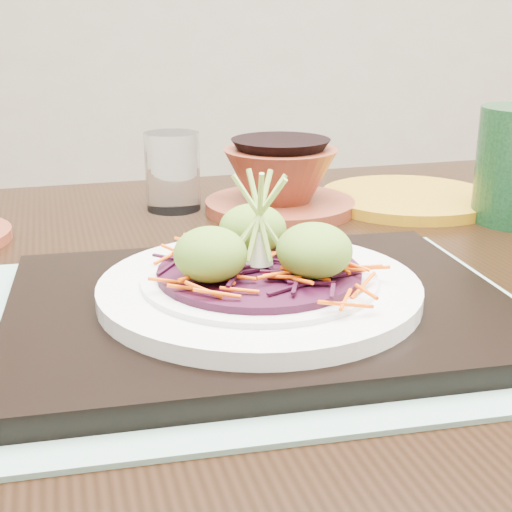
{
  "coord_description": "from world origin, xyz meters",
  "views": [
    {
      "loc": [
        -0.1,
        -0.66,
        1.04
      ],
      "look_at": [
        -0.03,
        -0.14,
        0.87
      ],
      "focal_mm": 50.0,
      "sensor_mm": 36.0,
      "label": 1
    }
  ],
  "objects": [
    {
      "name": "scallion_garnish",
      "position": [
        -0.03,
        -0.16,
        0.9
      ],
      "size": [
        0.06,
        0.06,
        0.08
      ],
      "primitive_type": null,
      "color": "#8FB649",
      "rests_on": "cabbage_bed"
    },
    {
      "name": "water_glass",
      "position": [
        -0.09,
        0.19,
        0.87
      ],
      "size": [
        0.08,
        0.08,
        0.09
      ],
      "primitive_type": "cylinder",
      "rotation": [
        0.0,
        0.0,
        0.34
      ],
      "color": "white",
      "rests_on": "dining_table"
    },
    {
      "name": "carrot_julienne",
      "position": [
        -0.03,
        -0.16,
        0.87
      ],
      "size": [
        0.19,
        0.19,
        0.01
      ],
      "primitive_type": null,
      "color": "#E44C04",
      "rests_on": "cabbage_bed"
    },
    {
      "name": "guacamole_scoops",
      "position": [
        -0.03,
        -0.16,
        0.88
      ],
      "size": [
        0.13,
        0.12,
        0.04
      ],
      "color": "olive",
      "rests_on": "cabbage_bed"
    },
    {
      "name": "serving_tray",
      "position": [
        -0.03,
        -0.16,
        0.83
      ],
      "size": [
        0.4,
        0.31,
        0.02
      ],
      "primitive_type": "cube",
      "rotation": [
        0.0,
        0.0,
        0.08
      ],
      "color": "black",
      "rests_on": "placemat"
    },
    {
      "name": "placemat",
      "position": [
        -0.03,
        -0.16,
        0.82
      ],
      "size": [
        0.46,
        0.37,
        0.0
      ],
      "primitive_type": "cube",
      "rotation": [
        0.0,
        0.0,
        0.08
      ],
      "color": "#81A68F",
      "rests_on": "dining_table"
    },
    {
      "name": "yellow_plate",
      "position": [
        0.2,
        0.18,
        0.83
      ],
      "size": [
        0.29,
        0.29,
        0.01
      ],
      "primitive_type": "cylinder",
      "rotation": [
        0.0,
        0.0,
        0.49
      ],
      "color": "#A57212",
      "rests_on": "dining_table"
    },
    {
      "name": "cabbage_bed",
      "position": [
        -0.03,
        -0.16,
        0.86
      ],
      "size": [
        0.15,
        0.15,
        0.01
      ],
      "primitive_type": "cylinder",
      "color": "#360A1E",
      "rests_on": "white_plate"
    },
    {
      "name": "dining_table",
      "position": [
        -0.03,
        -0.07,
        0.71
      ],
      "size": [
        1.44,
        1.07,
        0.82
      ],
      "rotation": [
        0.0,
        0.0,
        0.16
      ],
      "color": "black",
      "rests_on": "ground"
    },
    {
      "name": "terracotta_bowl_set",
      "position": [
        0.03,
        0.16,
        0.86
      ],
      "size": [
        0.24,
        0.24,
        0.08
      ],
      "rotation": [
        0.0,
        0.0,
        0.52
      ],
      "color": "maroon",
      "rests_on": "dining_table"
    },
    {
      "name": "white_plate",
      "position": [
        -0.03,
        -0.16,
        0.85
      ],
      "size": [
        0.24,
        0.24,
        0.02
      ],
      "color": "silver",
      "rests_on": "serving_tray"
    }
  ]
}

